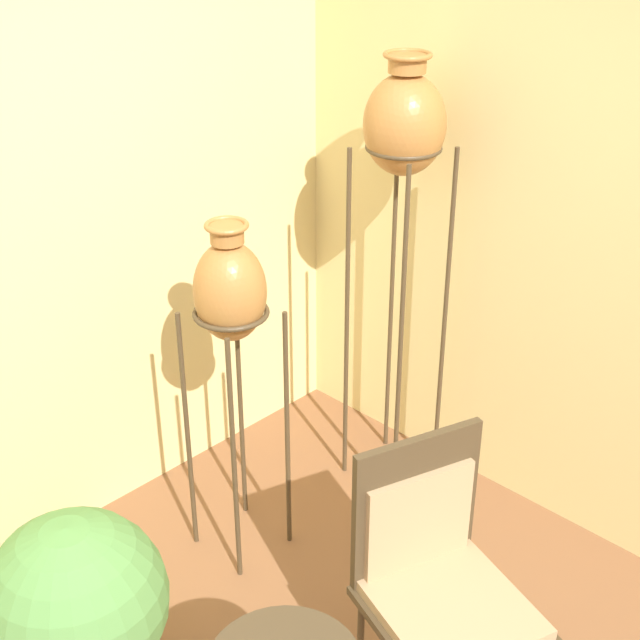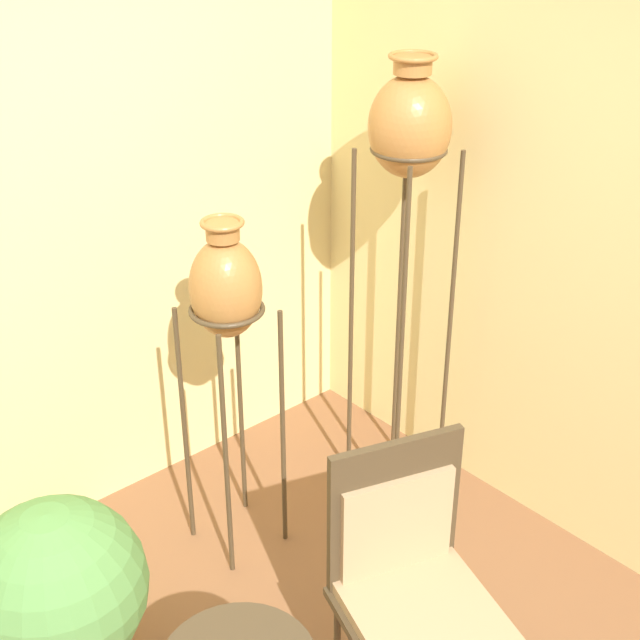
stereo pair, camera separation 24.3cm
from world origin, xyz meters
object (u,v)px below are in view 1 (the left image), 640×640
Objects in this scene: vase_stand_medium at (230,298)px; chair at (438,574)px; vase_stand_tall at (404,134)px; potted_plant at (77,607)px.

chair is at bearing -94.29° from vase_stand_medium.
vase_stand_tall is 1.34× the size of vase_stand_medium.
chair is (-0.89, -0.92, -1.06)m from vase_stand_tall.
chair is 1.17m from potted_plant.
vase_stand_medium is 1.91× the size of potted_plant.
vase_stand_medium is 1.21m from chair.
vase_stand_tall reaches higher than chair.
potted_plant is at bearing -176.92° from vase_stand_tall.
vase_stand_tall is at bearing -9.29° from vase_stand_medium.
vase_stand_tall is 2.56× the size of potted_plant.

